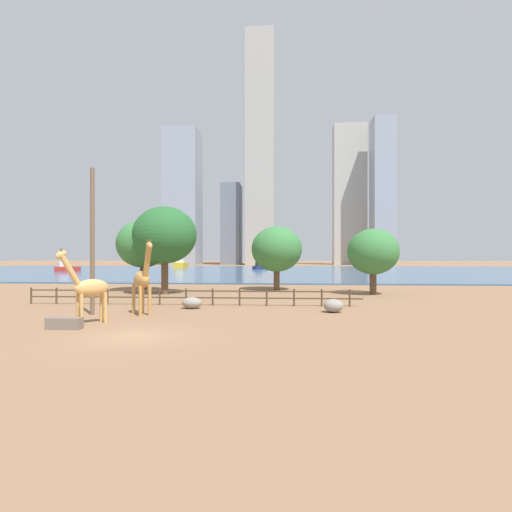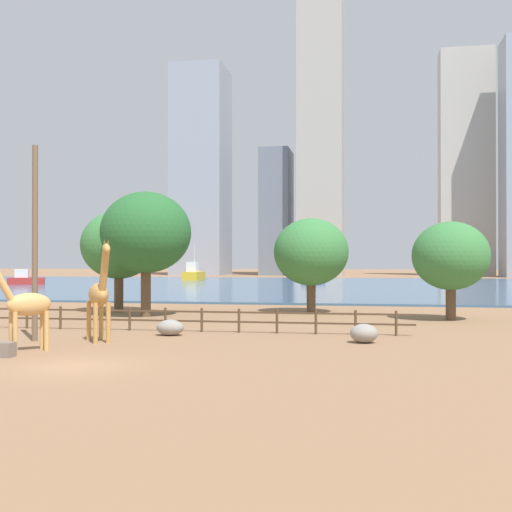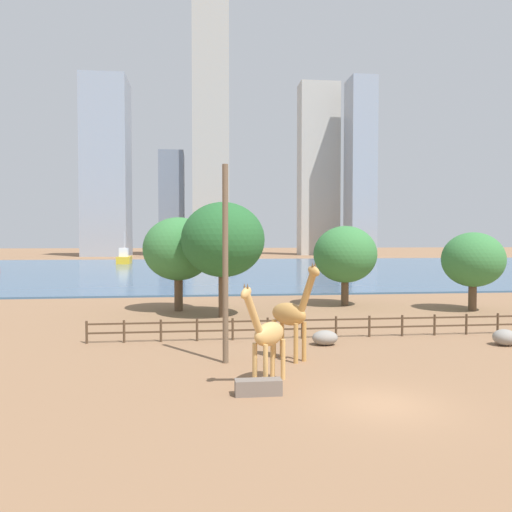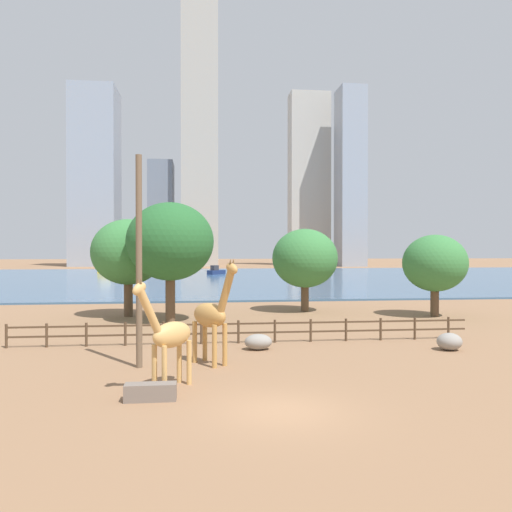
{
  "view_description": "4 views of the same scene",
  "coord_description": "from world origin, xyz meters",
  "px_view_note": "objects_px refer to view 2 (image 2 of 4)",
  "views": [
    {
      "loc": [
        7.02,
        -18.45,
        3.84
      ],
      "look_at": [
        3.73,
        30.11,
        3.79
      ],
      "focal_mm": 28.0,
      "sensor_mm": 36.0,
      "label": 1
    },
    {
      "loc": [
        10.8,
        -22.08,
        3.89
      ],
      "look_at": [
        -0.77,
        41.86,
        4.4
      ],
      "focal_mm": 45.0,
      "sensor_mm": 36.0,
      "label": 2
    },
    {
      "loc": [
        -6.66,
        -17.17,
        6.04
      ],
      "look_at": [
        -1.58,
        26.51,
        4.43
      ],
      "focal_mm": 35.0,
      "sensor_mm": 36.0,
      "label": 3
    },
    {
      "loc": [
        -2.67,
        -16.07,
        5.28
      ],
      "look_at": [
        3.9,
        41.69,
        4.58
      ],
      "focal_mm": 35.0,
      "sensor_mm": 36.0,
      "label": 4
    }
  ],
  "objects_px": {
    "utility_pole": "(35,243)",
    "tree_left_small": "(311,252)",
    "tree_left_large": "(119,245)",
    "tree_right_tall": "(451,256)",
    "boat_ferry": "(313,279)",
    "boulder_by_pole": "(170,328)",
    "giraffe_tall": "(99,294)",
    "boulder_near_fence": "(364,333)",
    "giraffe_companion": "(25,304)",
    "tree_center_broad": "(146,233)",
    "boat_sailboat": "(194,274)",
    "boat_tug": "(25,279)"
  },
  "relations": [
    {
      "from": "tree_center_broad",
      "to": "tree_left_small",
      "type": "height_order",
      "value": "tree_center_broad"
    },
    {
      "from": "boat_ferry",
      "to": "boat_tug",
      "type": "height_order",
      "value": "boat_tug"
    },
    {
      "from": "tree_center_broad",
      "to": "utility_pole",
      "type": "bearing_deg",
      "value": -92.39
    },
    {
      "from": "giraffe_tall",
      "to": "boulder_near_fence",
      "type": "distance_m",
      "value": 12.81
    },
    {
      "from": "boat_ferry",
      "to": "tree_center_broad",
      "type": "bearing_deg",
      "value": -142.75
    },
    {
      "from": "giraffe_companion",
      "to": "tree_center_broad",
      "type": "distance_m",
      "value": 17.95
    },
    {
      "from": "tree_right_tall",
      "to": "tree_left_small",
      "type": "height_order",
      "value": "tree_left_small"
    },
    {
      "from": "tree_center_broad",
      "to": "boat_tug",
      "type": "xyz_separation_m",
      "value": [
        -37.95,
        49.64,
        -4.85
      ]
    },
    {
      "from": "boulder_near_fence",
      "to": "giraffe_tall",
      "type": "bearing_deg",
      "value": -171.32
    },
    {
      "from": "boulder_by_pole",
      "to": "tree_left_large",
      "type": "height_order",
      "value": "tree_left_large"
    },
    {
      "from": "utility_pole",
      "to": "boulder_by_pole",
      "type": "distance_m",
      "value": 7.99
    },
    {
      "from": "boat_ferry",
      "to": "boat_sailboat",
      "type": "relative_size",
      "value": 0.52
    },
    {
      "from": "tree_center_broad",
      "to": "boat_sailboat",
      "type": "distance_m",
      "value": 79.94
    },
    {
      "from": "tree_left_small",
      "to": "boat_tug",
      "type": "bearing_deg",
      "value": 137.81
    },
    {
      "from": "boulder_near_fence",
      "to": "tree_left_large",
      "type": "height_order",
      "value": "tree_left_large"
    },
    {
      "from": "tree_left_large",
      "to": "boat_ferry",
      "type": "distance_m",
      "value": 64.73
    },
    {
      "from": "giraffe_tall",
      "to": "tree_left_large",
      "type": "relative_size",
      "value": 0.63
    },
    {
      "from": "tree_center_broad",
      "to": "tree_right_tall",
      "type": "height_order",
      "value": "tree_center_broad"
    },
    {
      "from": "giraffe_tall",
      "to": "boulder_by_pole",
      "type": "distance_m",
      "value": 4.47
    },
    {
      "from": "giraffe_tall",
      "to": "boat_tug",
      "type": "distance_m",
      "value": 75.34
    },
    {
      "from": "tree_left_large",
      "to": "boulder_by_pole",
      "type": "bearing_deg",
      "value": -58.58
    },
    {
      "from": "tree_left_large",
      "to": "giraffe_tall",
      "type": "bearing_deg",
      "value": -70.49
    },
    {
      "from": "boulder_by_pole",
      "to": "tree_center_broad",
      "type": "height_order",
      "value": "tree_center_broad"
    },
    {
      "from": "boulder_near_fence",
      "to": "tree_center_broad",
      "type": "height_order",
      "value": "tree_center_broad"
    },
    {
      "from": "giraffe_companion",
      "to": "giraffe_tall",
      "type": "bearing_deg",
      "value": -163.24
    },
    {
      "from": "tree_left_small",
      "to": "tree_right_tall",
      "type": "bearing_deg",
      "value": -24.13
    },
    {
      "from": "tree_left_large",
      "to": "boat_ferry",
      "type": "bearing_deg",
      "value": 81.94
    },
    {
      "from": "tree_left_large",
      "to": "giraffe_companion",
      "type": "bearing_deg",
      "value": -78.13
    },
    {
      "from": "boat_sailboat",
      "to": "tree_center_broad",
      "type": "bearing_deg",
      "value": -169.72
    },
    {
      "from": "tree_center_broad",
      "to": "boat_tug",
      "type": "bearing_deg",
      "value": 127.4
    },
    {
      "from": "tree_left_large",
      "to": "tree_right_tall",
      "type": "relative_size",
      "value": 1.19
    },
    {
      "from": "boulder_near_fence",
      "to": "boat_ferry",
      "type": "bearing_deg",
      "value": 96.93
    },
    {
      "from": "tree_left_large",
      "to": "tree_left_small",
      "type": "height_order",
      "value": "tree_left_large"
    },
    {
      "from": "tree_left_small",
      "to": "boulder_near_fence",
      "type": "bearing_deg",
      "value": -76.47
    },
    {
      "from": "utility_pole",
      "to": "tree_center_broad",
      "type": "height_order",
      "value": "utility_pole"
    },
    {
      "from": "boulder_by_pole",
      "to": "giraffe_tall",
      "type": "bearing_deg",
      "value": -128.49
    },
    {
      "from": "boat_ferry",
      "to": "boulder_by_pole",
      "type": "bearing_deg",
      "value": -138.31
    },
    {
      "from": "giraffe_tall",
      "to": "tree_left_small",
      "type": "xyz_separation_m",
      "value": [
        8.43,
        18.98,
        2.27
      ]
    },
    {
      "from": "tree_right_tall",
      "to": "tree_left_small",
      "type": "xyz_separation_m",
      "value": [
        -9.58,
        4.29,
        0.34
      ]
    },
    {
      "from": "boulder_by_pole",
      "to": "boat_sailboat",
      "type": "relative_size",
      "value": 0.18
    },
    {
      "from": "tree_right_tall",
      "to": "utility_pole",
      "type": "bearing_deg",
      "value": -145.03
    },
    {
      "from": "tree_center_broad",
      "to": "tree_right_tall",
      "type": "xyz_separation_m",
      "value": [
        20.68,
        0.89,
        -1.66
      ]
    },
    {
      "from": "giraffe_companion",
      "to": "boat_ferry",
      "type": "distance_m",
      "value": 85.22
    },
    {
      "from": "boat_tug",
      "to": "boulder_by_pole",
      "type": "bearing_deg",
      "value": -78.65
    },
    {
      "from": "giraffe_companion",
      "to": "boat_sailboat",
      "type": "bearing_deg",
      "value": -126.66
    },
    {
      "from": "boulder_near_fence",
      "to": "tree_left_small",
      "type": "bearing_deg",
      "value": 103.53
    },
    {
      "from": "utility_pole",
      "to": "tree_left_small",
      "type": "xyz_separation_m",
      "value": [
        11.68,
        19.16,
        -0.22
      ]
    },
    {
      "from": "tree_center_broad",
      "to": "tree_left_small",
      "type": "xyz_separation_m",
      "value": [
        11.1,
        5.18,
        -1.32
      ]
    },
    {
      "from": "giraffe_companion",
      "to": "boat_sailboat",
      "type": "xyz_separation_m",
      "value": [
        -19.49,
        95.14,
        -0.63
      ]
    },
    {
      "from": "utility_pole",
      "to": "boat_tug",
      "type": "distance_m",
      "value": 73.87
    }
  ]
}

